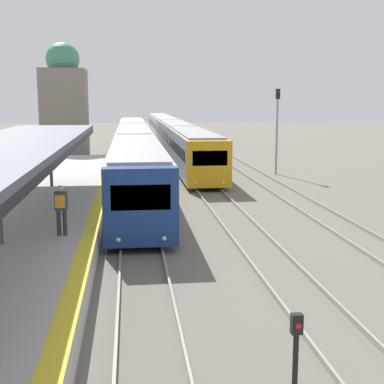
{
  "coord_description": "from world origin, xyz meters",
  "views": [
    {
      "loc": [
        -0.34,
        -3.43,
        5.28
      ],
      "look_at": [
        2.09,
        17.34,
        1.65
      ],
      "focal_mm": 50.0,
      "sensor_mm": 36.0,
      "label": 1
    }
  ],
  "objects_px": {
    "person_on_platform": "(61,206)",
    "train_near": "(134,146)",
    "train_far": "(170,132)",
    "signal_mast_far": "(277,122)",
    "signal_post_near": "(296,348)"
  },
  "relations": [
    {
      "from": "train_near",
      "to": "signal_mast_far",
      "type": "distance_m",
      "value": 11.32
    },
    {
      "from": "train_far",
      "to": "signal_post_near",
      "type": "xyz_separation_m",
      "value": [
        -1.73,
        -50.57,
        -0.67
      ]
    },
    {
      "from": "person_on_platform",
      "to": "signal_mast_far",
      "type": "bearing_deg",
      "value": 57.01
    },
    {
      "from": "train_far",
      "to": "signal_mast_far",
      "type": "height_order",
      "value": "signal_mast_far"
    },
    {
      "from": "signal_post_near",
      "to": "signal_mast_far",
      "type": "bearing_deg",
      "value": 75.14
    },
    {
      "from": "person_on_platform",
      "to": "train_far",
      "type": "distance_m",
      "value": 42.09
    },
    {
      "from": "person_on_platform",
      "to": "train_far",
      "type": "bearing_deg",
      "value": 80.73
    },
    {
      "from": "train_far",
      "to": "signal_post_near",
      "type": "height_order",
      "value": "train_far"
    },
    {
      "from": "person_on_platform",
      "to": "train_near",
      "type": "bearing_deg",
      "value": 83.9
    },
    {
      "from": "signal_post_near",
      "to": "signal_mast_far",
      "type": "relative_size",
      "value": 0.28
    },
    {
      "from": "signal_post_near",
      "to": "person_on_platform",
      "type": "bearing_deg",
      "value": 119.24
    },
    {
      "from": "train_near",
      "to": "train_far",
      "type": "height_order",
      "value": "train_near"
    },
    {
      "from": "signal_mast_far",
      "to": "train_far",
      "type": "bearing_deg",
      "value": 104.74
    },
    {
      "from": "person_on_platform",
      "to": "train_near",
      "type": "xyz_separation_m",
      "value": [
        2.6,
        24.33,
        -0.13
      ]
    },
    {
      "from": "train_near",
      "to": "signal_post_near",
      "type": "bearing_deg",
      "value": -85.79
    }
  ]
}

